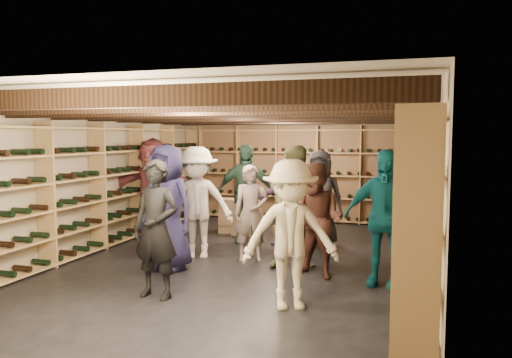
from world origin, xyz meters
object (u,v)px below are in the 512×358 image
object	(u,v)px
person_7	(251,213)
person_11	(289,201)
crate_stack_right	(246,218)
person_1	(156,229)
person_4	(384,218)
person_9	(197,203)
person_5	(152,188)
person_8	(317,220)
crate_loose	(288,230)
person_6	(167,208)
person_12	(319,199)
person_2	(298,207)
person_10	(245,193)
crate_stack_left	(232,216)
person_3	(291,235)

from	to	relation	value
person_7	person_11	size ratio (longest dim) A/B	0.95
crate_stack_right	person_1	xyz separation A→B (m)	(0.19, -3.86, 0.49)
person_4	person_7	size ratio (longest dim) A/B	1.19
person_1	person_9	size ratio (longest dim) A/B	0.94
crate_stack_right	person_1	world-z (taller)	person_1
person_5	person_8	size ratio (longest dim) A/B	1.20
crate_loose	person_6	world-z (taller)	person_6
person_12	person_1	bearing A→B (deg)	-118.58
person_9	person_11	xyz separation A→B (m)	(1.15, 1.34, -0.10)
person_6	person_9	xyz separation A→B (m)	(0.12, 0.77, -0.02)
person_1	person_2	bearing A→B (deg)	60.40
person_2	person_10	bearing A→B (deg)	108.85
person_2	person_4	distance (m)	1.34
crate_stack_left	person_2	world-z (taller)	person_2
person_4	crate_stack_left	bearing A→B (deg)	147.22
person_7	person_3	bearing A→B (deg)	-83.99
person_5	person_7	distance (m)	2.56
crate_stack_left	person_1	size ratio (longest dim) A/B	0.41
crate_stack_right	crate_loose	xyz separation A→B (m)	(0.74, 0.36, -0.25)
person_5	crate_loose	bearing A→B (deg)	18.01
person_8	person_1	bearing A→B (deg)	-119.30
crate_stack_left	person_5	distance (m)	1.67
crate_loose	person_4	size ratio (longest dim) A/B	0.28
crate_stack_left	person_5	xyz separation A→B (m)	(-1.26, -0.92, 0.61)
person_9	person_12	distance (m)	2.16
person_6	person_2	bearing A→B (deg)	33.15
person_6	person_5	bearing A→B (deg)	136.84
person_2	person_3	world-z (taller)	person_2
person_1	person_8	distance (m)	2.19
person_4	person_5	xyz separation A→B (m)	(-4.36, 1.76, 0.07)
person_6	person_8	xyz separation A→B (m)	(2.13, 0.26, -0.12)
person_7	person_10	size ratio (longest dim) A/B	0.83
person_1	person_5	distance (m)	3.59
person_5	person_10	distance (m)	1.81
crate_stack_left	person_4	bearing A→B (deg)	-40.83
person_6	person_3	bearing A→B (deg)	-14.32
crate_loose	person_1	size ratio (longest dim) A/B	0.30
person_7	person_10	bearing A→B (deg)	89.10
crate_stack_left	person_8	world-z (taller)	person_8
person_4	person_10	distance (m)	3.21
person_10	person_11	size ratio (longest dim) A/B	1.14
person_10	person_2	bearing A→B (deg)	-63.33
person_8	person_9	xyz separation A→B (m)	(-2.01, 0.51, 0.09)
crate_stack_left	person_1	xyz separation A→B (m)	(0.55, -4.02, 0.49)
crate_loose	person_10	bearing A→B (deg)	-120.51
crate_stack_left	person_10	world-z (taller)	person_10
person_5	person_9	size ratio (longest dim) A/B	1.08
person_5	person_6	bearing A→B (deg)	-62.68
person_1	person_8	world-z (taller)	person_1
person_3	person_10	size ratio (longest dim) A/B	0.94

